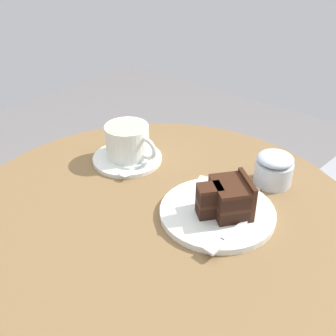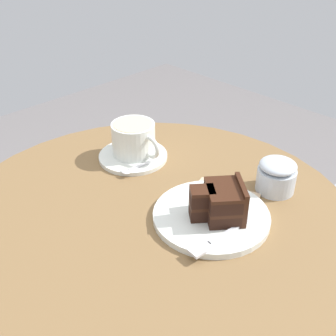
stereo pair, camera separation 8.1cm
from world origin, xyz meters
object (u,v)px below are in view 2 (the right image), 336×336
(cake_plate, at_px, (211,216))
(fork, at_px, (219,238))
(sugar_pot, at_px, (277,175))
(teaspoon, at_px, (137,167))
(saucer, at_px, (133,156))
(cake_slice, at_px, (221,202))
(coffee_cup, at_px, (134,138))
(napkin, at_px, (220,203))

(cake_plate, bearing_deg, fork, -39.81)
(sugar_pot, bearing_deg, teaspoon, -148.13)
(sugar_pot, bearing_deg, cake_plate, -100.44)
(saucer, bearing_deg, sugar_pot, 22.46)
(teaspoon, xyz_separation_m, cake_slice, (0.22, -0.00, 0.03))
(coffee_cup, distance_m, sugar_pot, 0.31)
(cake_slice, bearing_deg, cake_plate, -161.65)
(cake_slice, height_order, fork, cake_slice)
(teaspoon, xyz_separation_m, cake_plate, (0.21, -0.01, -0.01))
(saucer, relative_size, napkin, 0.91)
(napkin, bearing_deg, fork, -52.48)
(cake_slice, height_order, sugar_pot, cake_slice)
(saucer, xyz_separation_m, napkin, (0.24, 0.01, -0.00))
(teaspoon, bearing_deg, cake_slice, 96.52)
(sugar_pot, bearing_deg, cake_slice, -94.90)
(sugar_pot, bearing_deg, napkin, -112.10)
(saucer, height_order, sugar_pot, sugar_pot)
(cake_slice, bearing_deg, sugar_pot, 85.10)
(coffee_cup, height_order, teaspoon, coffee_cup)
(teaspoon, distance_m, cake_plate, 0.21)
(cake_plate, xyz_separation_m, sugar_pot, (0.03, 0.16, 0.03))
(teaspoon, bearing_deg, napkin, 108.26)
(cake_plate, relative_size, cake_slice, 1.98)
(napkin, distance_m, sugar_pot, 0.12)
(saucer, relative_size, sugar_pot, 2.00)
(cake_slice, distance_m, sugar_pot, 0.15)
(napkin, bearing_deg, sugar_pot, 67.90)
(teaspoon, relative_size, napkin, 0.63)
(saucer, bearing_deg, fork, -14.85)
(coffee_cup, height_order, fork, coffee_cup)
(cake_slice, bearing_deg, saucer, 173.09)
(saucer, distance_m, napkin, 0.24)
(napkin, bearing_deg, cake_slice, -51.58)
(napkin, height_order, sugar_pot, sugar_pot)
(teaspoon, bearing_deg, coffee_cup, -118.68)
(teaspoon, height_order, napkin, teaspoon)
(saucer, xyz_separation_m, fork, (0.31, -0.08, 0.01))
(coffee_cup, relative_size, cake_slice, 1.22)
(teaspoon, distance_m, cake_slice, 0.23)
(cake_plate, distance_m, napkin, 0.05)
(cake_slice, bearing_deg, napkin, 128.42)
(cake_plate, height_order, fork, fork)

